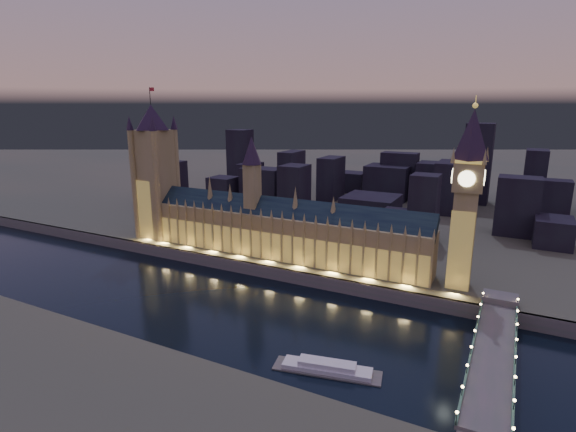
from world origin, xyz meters
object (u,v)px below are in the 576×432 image
at_px(palace_of_westminster, 278,229).
at_px(westminster_bridge, 493,355).
at_px(elizabeth_tower, 468,185).
at_px(river_boat, 327,368).
at_px(victoria_tower, 155,165).

height_order(palace_of_westminster, westminster_bridge, palace_of_westminster).
relative_size(palace_of_westminster, elizabeth_tower, 1.96).
bearing_deg(river_boat, victoria_tower, 151.29).
relative_size(westminster_bridge, river_boat, 2.48).
distance_m(elizabeth_tower, river_boat, 123.32).
bearing_deg(elizabeth_tower, river_boat, -111.11).
relative_size(palace_of_westminster, victoria_tower, 1.83).
distance_m(palace_of_westminster, elizabeth_tower, 120.65).
distance_m(palace_of_westminster, victoria_tower, 109.86).
xyz_separation_m(victoria_tower, river_boat, (179.95, -98.55, -60.93)).
xyz_separation_m(westminster_bridge, river_boat, (-60.00, -33.17, -4.44)).
distance_m(palace_of_westminster, westminster_bridge, 152.37).
relative_size(victoria_tower, elizabeth_tower, 1.07).
xyz_separation_m(victoria_tower, westminster_bridge, (239.95, -65.38, -56.49)).
bearing_deg(westminster_bridge, river_boat, -151.07).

